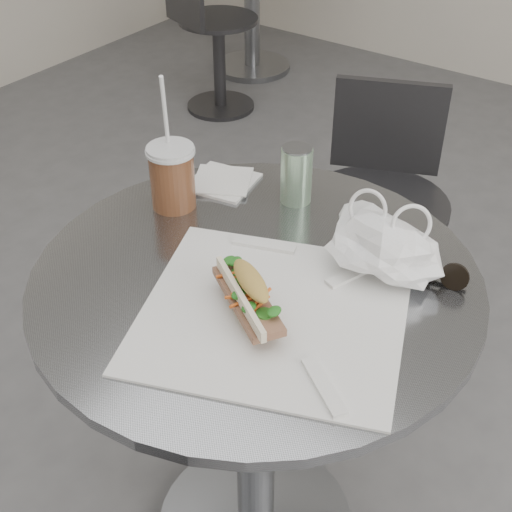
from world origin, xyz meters
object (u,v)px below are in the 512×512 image
Objects in this scene: banh_mi at (249,296)px; sunglasses at (437,273)px; chair_far at (374,235)px; drink_can at (296,174)px; bg_chair at (212,47)px; cafe_table at (256,388)px; iced_coffee at (172,176)px.

sunglasses is (0.20, 0.25, -0.02)m from banh_mi.
drink_can is (0.06, -0.53, 0.47)m from chair_far.
chair_far is 1.07× the size of bg_chair.
sunglasses is at bearing 83.70° from banh_mi.
cafe_table is at bearing 77.48° from chair_far.
cafe_table is 0.41m from drink_can.
chair_far reaches higher than bg_chair.
chair_far is 6.35× the size of drink_can.
banh_mi is (1.51, -1.78, 0.47)m from bg_chair.
sunglasses is (0.39, -0.61, 0.43)m from chair_far.
cafe_table is at bearing -72.57° from drink_can.
bg_chair is 6.40× the size of sunglasses.
chair_far is 0.84m from sunglasses.
drink_can is at bearing 107.43° from cafe_table.
banh_mi is (0.05, -0.09, 0.31)m from cafe_table.
banh_mi reaches higher than cafe_table.
chair_far is 2.73× the size of iced_coffee.
sunglasses is at bearing -23.74° from bg_chair.
iced_coffee is (-0.11, -0.68, 0.48)m from chair_far.
drink_can reaches higher than sunglasses.
drink_can is (-0.07, 0.24, 0.33)m from cafe_table.
drink_can is at bearing 39.88° from iced_coffee.
bg_chair is 2.38m from banh_mi.
bg_chair is 2.06m from drink_can.
bg_chair is at bearing -57.85° from chair_far.
banh_mi is 2.18× the size of sunglasses.
cafe_table is at bearing -18.60° from iced_coffee.
drink_can reaches higher than bg_chair.
drink_can is (1.38, -1.45, 0.49)m from bg_chair.
banh_mi is (0.19, -0.85, 0.45)m from chair_far.
bg_chair is at bearing 126.85° from iced_coffee.
bg_chair is at bearing 163.14° from banh_mi.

